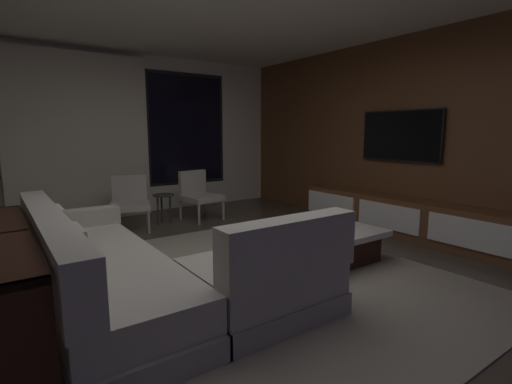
{
  "coord_description": "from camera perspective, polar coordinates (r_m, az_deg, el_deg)",
  "views": [
    {
      "loc": [
        -1.72,
        -2.88,
        1.4
      ],
      "look_at": [
        0.76,
        0.62,
        0.72
      ],
      "focal_mm": 26.37,
      "sensor_mm": 36.0,
      "label": 1
    }
  ],
  "objects": [
    {
      "name": "mounted_tv",
      "position": [
        5.62,
        21.05,
        7.97
      ],
      "size": [
        0.05,
        1.22,
        0.7
      ],
      "color": "black"
    },
    {
      "name": "media_wall",
      "position": [
        5.58,
        23.82,
        7.8
      ],
      "size": [
        0.12,
        7.8,
        2.7
      ],
      "color": "brown",
      "rests_on": "floor"
    },
    {
      "name": "accent_chair_near_window",
      "position": [
        6.13,
        -8.74,
        -0.08
      ],
      "size": [
        0.62,
        0.64,
        0.78
      ],
      "color": "#B2ADA0",
      "rests_on": "floor"
    },
    {
      "name": "accent_chair_by_curtain",
      "position": [
        5.72,
        -18.6,
        -1.11
      ],
      "size": [
        0.68,
        0.69,
        0.78
      ],
      "color": "#B2ADA0",
      "rests_on": "floor"
    },
    {
      "name": "back_wall_with_window",
      "position": [
        6.7,
        -21.23,
        7.99
      ],
      "size": [
        6.6,
        0.3,
        2.7
      ],
      "color": "silver",
      "rests_on": "floor"
    },
    {
      "name": "coffee_table",
      "position": [
        4.27,
        8.98,
        -7.53
      ],
      "size": [
        1.16,
        1.16,
        0.36
      ],
      "color": "black",
      "rests_on": "floor"
    },
    {
      "name": "sectional_couch",
      "position": [
        3.16,
        -16.89,
        -11.91
      ],
      "size": [
        1.98,
        2.5,
        0.82
      ],
      "color": "gray",
      "rests_on": "floor"
    },
    {
      "name": "floor",
      "position": [
        3.63,
        -4.28,
        -13.62
      ],
      "size": [
        9.2,
        9.2,
        0.0
      ],
      "primitive_type": "plane",
      "color": "#473D33"
    },
    {
      "name": "side_stool",
      "position": [
        5.93,
        -13.85,
        -1.14
      ],
      "size": [
        0.32,
        0.32,
        0.46
      ],
      "color": "#333338",
      "rests_on": "floor"
    },
    {
      "name": "book_stack_on_coffee_table",
      "position": [
        4.15,
        6.16,
        -4.87
      ],
      "size": [
        0.27,
        0.22,
        0.09
      ],
      "color": "#D33654",
      "rests_on": "coffee_table"
    },
    {
      "name": "area_rug",
      "position": [
        3.74,
        1.25,
        -12.85
      ],
      "size": [
        3.2,
        3.8,
        0.01
      ],
      "primitive_type": "cube",
      "color": "gray",
      "rests_on": "floor"
    },
    {
      "name": "console_table_behind_couch",
      "position": [
        3.11,
        -34.26,
        -11.05
      ],
      "size": [
        0.4,
        2.1,
        0.74
      ],
      "color": "black",
      "rests_on": "floor"
    },
    {
      "name": "media_console",
      "position": [
        5.48,
        21.06,
        -3.62
      ],
      "size": [
        0.46,
        3.1,
        0.52
      ],
      "color": "brown",
      "rests_on": "floor"
    }
  ]
}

